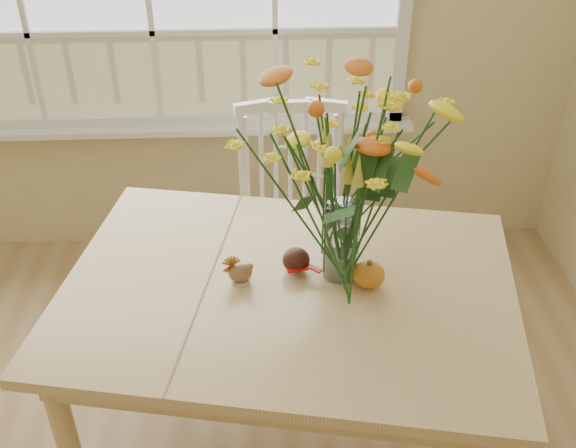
{
  "coord_description": "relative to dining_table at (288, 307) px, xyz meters",
  "views": [
    {
      "loc": [
        0.46,
        -0.79,
        2.12
      ],
      "look_at": [
        0.54,
        0.9,
        0.99
      ],
      "focal_mm": 42.0,
      "sensor_mm": 36.0,
      "label": 1
    }
  ],
  "objects": [
    {
      "name": "turkey_figurine",
      "position": [
        -0.15,
        0.02,
        0.13
      ],
      "size": [
        0.09,
        0.07,
        0.1
      ],
      "rotation": [
        0.0,
        0.0,
        0.21
      ],
      "color": "#CCB78C",
      "rests_on": "dining_table"
    },
    {
      "name": "dining_table",
      "position": [
        0.0,
        0.0,
        0.0
      ],
      "size": [
        1.6,
        1.27,
        0.77
      ],
      "rotation": [
        0.0,
        0.0,
        -0.19
      ],
      "color": "tan",
      "rests_on": "floor"
    },
    {
      "name": "flower_vase",
      "position": [
        0.17,
        0.05,
        0.48
      ],
      "size": [
        0.54,
        0.54,
        0.64
      ],
      "color": "white",
      "rests_on": "dining_table"
    },
    {
      "name": "pumpkin",
      "position": [
        0.25,
        -0.02,
        0.13
      ],
      "size": [
        0.1,
        0.1,
        0.08
      ],
      "primitive_type": "ellipsoid",
      "color": "orange",
      "rests_on": "dining_table"
    },
    {
      "name": "dark_gourd",
      "position": [
        0.03,
        0.07,
        0.13
      ],
      "size": [
        0.13,
        0.1,
        0.08
      ],
      "color": "#38160F",
      "rests_on": "dining_table"
    },
    {
      "name": "windsor_chair",
      "position": [
        0.05,
        0.78,
        -0.12
      ],
      "size": [
        0.46,
        0.44,
        0.99
      ],
      "rotation": [
        0.0,
        0.0,
        0.01
      ],
      "color": "white",
      "rests_on": "floor"
    }
  ]
}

